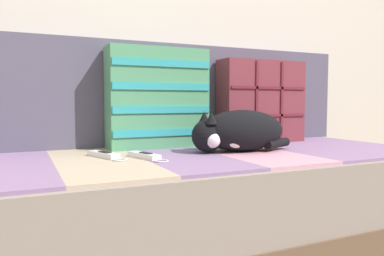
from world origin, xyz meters
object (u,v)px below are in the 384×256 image
object	(u,v)px
sleeping_cat	(237,132)
game_remote_far	(104,155)
throw_pillow_striped	(158,98)
game_remote_near	(145,156)
throw_pillow_quilted	(261,102)
couch	(208,208)

from	to	relation	value
sleeping_cat	game_remote_far	world-z (taller)	sleeping_cat
throw_pillow_striped	game_remote_near	world-z (taller)	throw_pillow_striped
throw_pillow_quilted	sleeping_cat	size ratio (longest dim) A/B	1.00
throw_pillow_quilted	game_remote_near	xyz separation A→B (m)	(-0.67, -0.28, -0.19)
couch	throw_pillow_striped	world-z (taller)	throw_pillow_striped
throw_pillow_quilted	sleeping_cat	world-z (taller)	throw_pillow_quilted
throw_pillow_quilted	sleeping_cat	bearing A→B (deg)	-138.65
couch	throw_pillow_striped	xyz separation A→B (m)	(-0.13, 0.22, 0.43)
throw_pillow_striped	game_remote_far	xyz separation A→B (m)	(-0.27, -0.20, -0.20)
throw_pillow_quilted	game_remote_far	size ratio (longest dim) A/B	2.11
couch	game_remote_far	bearing A→B (deg)	177.91
throw_pillow_striped	game_remote_far	distance (m)	0.39
couch	throw_pillow_striped	size ratio (longest dim) A/B	4.29
couch	game_remote_far	distance (m)	0.46
throw_pillow_quilted	game_remote_near	size ratio (longest dim) A/B	2.10
throw_pillow_striped	sleeping_cat	xyz separation A→B (m)	(0.23, -0.26, -0.13)
sleeping_cat	throw_pillow_quilted	bearing A→B (deg)	41.35
throw_pillow_quilted	game_remote_near	bearing A→B (deg)	-157.23
couch	throw_pillow_quilted	world-z (taller)	throw_pillow_quilted
couch	sleeping_cat	size ratio (longest dim) A/B	4.27
game_remote_far	throw_pillow_striped	bearing A→B (deg)	36.81
game_remote_near	throw_pillow_striped	bearing A→B (deg)	62.50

